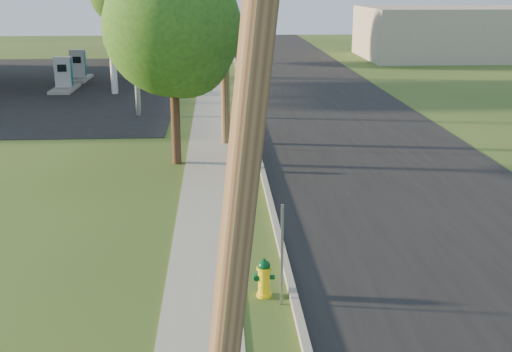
% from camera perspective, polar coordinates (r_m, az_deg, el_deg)
% --- Properties ---
extents(road, '(8.00, 120.00, 0.02)m').
position_cam_1_polar(road, '(18.44, 13.72, -2.10)').
color(road, black).
rests_on(road, ground).
extents(curb, '(0.15, 120.00, 0.15)m').
position_cam_1_polar(curb, '(17.67, 1.23, -2.22)').
color(curb, gray).
rests_on(curb, ground).
extents(sidewalk, '(1.50, 120.00, 0.03)m').
position_cam_1_polar(sidewalk, '(17.64, -4.45, -2.51)').
color(sidewalk, gray).
rests_on(sidewalk, ground).
extents(utility_pole_near, '(1.40, 0.32, 9.48)m').
position_cam_1_polar(utility_pole_near, '(5.75, -0.56, 6.56)').
color(utility_pole_near, brown).
rests_on(utility_pole_near, ground).
extents(utility_pole_mid, '(1.40, 0.32, 9.80)m').
position_cam_1_polar(utility_pole_mid, '(23.67, -2.86, 14.65)').
color(utility_pole_mid, brown).
rests_on(utility_pole_mid, ground).
extents(utility_pole_far, '(1.40, 0.32, 9.50)m').
position_cam_1_polar(utility_pole_far, '(41.66, -3.18, 15.34)').
color(utility_pole_far, brown).
rests_on(utility_pole_far, ground).
extents(sign_post_near, '(0.05, 0.04, 2.00)m').
position_cam_1_polar(sign_post_near, '(11.93, 2.32, -7.09)').
color(sign_post_near, gray).
rests_on(sign_post_near, ground).
extents(sign_post_mid, '(0.05, 0.04, 2.00)m').
position_cam_1_polar(sign_post_mid, '(23.19, -0.58, 4.76)').
color(sign_post_mid, gray).
rests_on(sign_post_mid, ground).
extents(sign_post_far, '(0.05, 0.04, 2.00)m').
position_cam_1_polar(sign_post_far, '(35.20, -1.60, 8.89)').
color(sign_post_far, gray).
rests_on(sign_post_far, ground).
extents(fuel_pump_ne, '(1.20, 3.20, 1.90)m').
position_cam_1_polar(fuel_pump_ne, '(37.99, -16.71, 8.36)').
color(fuel_pump_ne, gray).
rests_on(fuel_pump_ne, ground).
extents(fuel_pump_se, '(1.20, 3.20, 1.90)m').
position_cam_1_polar(fuel_pump_se, '(41.86, -15.51, 9.17)').
color(fuel_pump_se, gray).
rests_on(fuel_pump_se, ground).
extents(distant_building, '(14.00, 10.00, 4.00)m').
position_cam_1_polar(distant_building, '(55.13, 16.97, 12.09)').
color(distant_building, '#A19A8C').
rests_on(distant_building, ground).
extents(tree_verge, '(4.42, 4.42, 6.69)m').
position_cam_1_polar(tree_verge, '(20.96, -7.19, 12.50)').
color(tree_verge, '#311D12').
rests_on(tree_verge, ground).
extents(hydrant_near, '(0.40, 0.36, 0.79)m').
position_cam_1_polar(hydrant_near, '(12.48, 0.73, -9.05)').
color(hydrant_near, yellow).
rests_on(hydrant_near, ground).
extents(hydrant_mid, '(0.39, 0.34, 0.74)m').
position_cam_1_polar(hydrant_mid, '(20.55, -1.13, 1.36)').
color(hydrant_mid, yellow).
rests_on(hydrant_mid, ground).
extents(hydrant_far, '(0.36, 0.32, 0.70)m').
position_cam_1_polar(hydrant_far, '(34.05, -1.77, 7.50)').
color(hydrant_far, yellow).
rests_on(hydrant_far, ground).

